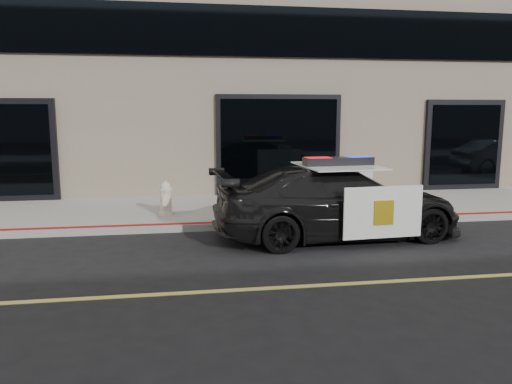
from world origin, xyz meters
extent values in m
plane|color=black|center=(0.00, 0.00, 0.00)|extent=(120.00, 120.00, 0.00)
cube|color=gray|center=(0.00, 5.25, 0.07)|extent=(60.00, 3.50, 0.15)
cube|color=#756856|center=(0.00, 10.50, 6.00)|extent=(60.00, 7.00, 12.00)
imported|color=black|center=(-0.74, 2.60, 0.70)|extent=(2.56, 5.04, 1.39)
cube|color=white|center=(-0.21, 1.63, 0.67)|extent=(1.48, 0.13, 0.93)
cube|color=white|center=(-0.34, 3.62, 0.67)|extent=(1.48, 0.13, 0.93)
cube|color=white|center=(-0.74, 2.60, 1.40)|extent=(1.49, 1.75, 0.02)
cube|color=gold|center=(-0.21, 1.61, 0.67)|extent=(0.37, 0.04, 0.44)
cube|color=black|center=(-0.74, 2.60, 1.48)|extent=(1.35, 0.43, 0.16)
cube|color=red|center=(-1.14, 2.57, 1.49)|extent=(0.48, 0.33, 0.15)
cube|color=#0C19CC|center=(-0.33, 2.63, 1.49)|extent=(0.48, 0.33, 0.15)
cylinder|color=beige|center=(-4.04, 4.56, 0.19)|extent=(0.34, 0.34, 0.08)
cylinder|color=beige|center=(-4.04, 4.56, 0.46)|extent=(0.25, 0.25, 0.47)
cylinder|color=beige|center=(-4.04, 4.56, 0.72)|extent=(0.29, 0.29, 0.06)
sphere|color=beige|center=(-4.04, 4.56, 0.78)|extent=(0.22, 0.22, 0.22)
cylinder|color=beige|center=(-4.04, 4.56, 0.87)|extent=(0.07, 0.07, 0.07)
cylinder|color=beige|center=(-4.04, 4.72, 0.53)|extent=(0.12, 0.11, 0.12)
cylinder|color=beige|center=(-4.04, 4.39, 0.53)|extent=(0.12, 0.11, 0.12)
cylinder|color=beige|center=(-4.04, 4.37, 0.46)|extent=(0.16, 0.13, 0.16)
camera|label=1|loc=(-3.77, -6.50, 2.44)|focal=35.00mm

